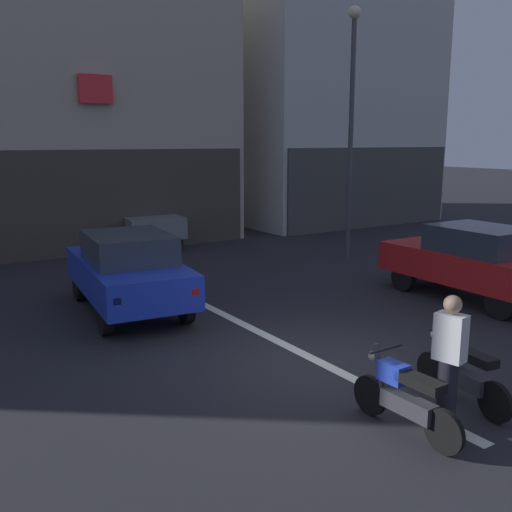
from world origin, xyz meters
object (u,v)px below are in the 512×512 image
Objects in this scene: street_lamp at (352,110)px; person_by_motorcycles at (449,361)px; car_red_parked_kerbside at (475,260)px; car_blue_crossing_near at (128,269)px; motorcycle_black_row_left_mid at (461,371)px; motorcycle_blue_row_leftmost at (404,396)px; car_grey_down_street at (143,218)px.

person_by_motorcycles is at bearing -125.20° from street_lamp.
person_by_motorcycles is (-5.27, -3.55, -0.03)m from car_red_parked_kerbside.
person_by_motorcycles reaches higher than car_blue_crossing_near.
car_blue_crossing_near is 6.84m from motorcycle_black_row_left_mid.
car_blue_crossing_near is 2.56× the size of motorcycle_blue_row_leftmost.
motorcycle_blue_row_leftmost is 1.24m from motorcycle_black_row_left_mid.
car_blue_crossing_near and car_grey_down_street have the same top height.
car_grey_down_street is 2.57× the size of person_by_motorcycles.
car_red_parked_kerbside is 6.07m from street_lamp.
car_grey_down_street is at bearing 82.58° from person_by_motorcycles.
motorcycle_black_row_left_mid is (2.16, -6.48, -0.43)m from car_blue_crossing_near.
car_blue_crossing_near reaches higher than motorcycle_black_row_left_mid.
car_red_parked_kerbside is 2.48× the size of motorcycle_blue_row_leftmost.
car_blue_crossing_near is 0.60× the size of street_lamp.
street_lamp is 10.97m from person_by_motorcycles.
motorcycle_black_row_left_mid is (1.23, 0.14, 0.00)m from motorcycle_blue_row_leftmost.
car_red_parked_kerbside is 6.73m from motorcycle_blue_row_leftmost.
car_red_parked_kerbside is 6.36m from person_by_motorcycles.
car_blue_crossing_near is at bearing 97.99° from motorcycle_blue_row_leftmost.
car_grey_down_street is at bearing 126.20° from street_lamp.
car_grey_down_street is at bearing 107.84° from car_red_parked_kerbside.
street_lamp reaches higher than car_red_parked_kerbside.
car_red_parked_kerbside is at bearing 35.13° from motorcycle_black_row_left_mid.
motorcycle_black_row_left_mid is (-1.16, -13.86, -0.43)m from car_grey_down_street.
car_grey_down_street is 0.60× the size of street_lamp.
car_grey_down_street is at bearing 80.33° from motorcycle_blue_row_leftmost.
street_lamp is at bearing 81.62° from car_red_parked_kerbside.
person_by_motorcycles is at bearing -77.83° from car_blue_crossing_near.
motorcycle_black_row_left_mid is at bearing -94.77° from car_grey_down_street.
car_blue_crossing_near is 6.70m from motorcycle_blue_row_leftmost.
motorcycle_black_row_left_mid is at bearing -144.87° from car_red_parked_kerbside.
person_by_motorcycles reaches higher than motorcycle_black_row_left_mid.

